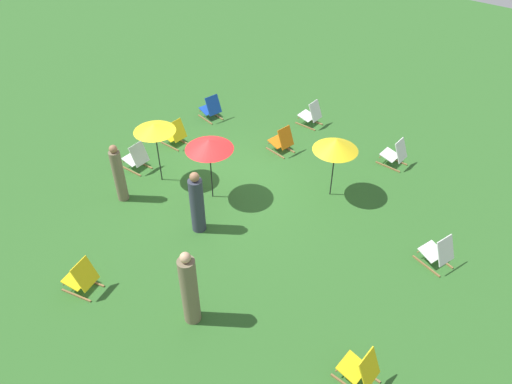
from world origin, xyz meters
TOP-DOWN VIEW (x-y plane):
  - ground_plane at (0.00, 0.00)m, footprint 40.00×40.00m
  - deckchair_0 at (-2.58, -2.75)m, footprint 0.61×0.84m
  - deckchair_1 at (-0.99, 5.57)m, footprint 0.67×0.86m
  - deckchair_2 at (4.39, 0.05)m, footprint 0.65×0.86m
  - deckchair_3 at (-2.47, 0.19)m, footprint 0.58×0.82m
  - deckchair_4 at (-0.77, -2.53)m, footprint 0.48×0.76m
  - deckchair_5 at (-4.28, -0.00)m, footprint 0.48×0.76m
  - deckchair_6 at (-3.93, 3.08)m, footprint 0.49×0.77m
  - deckchair_7 at (2.59, 5.64)m, footprint 0.50×0.77m
  - deckchair_8 at (0.78, -2.46)m, footprint 0.51×0.78m
  - umbrella_0 at (0.71, -1.55)m, footprint 1.08×1.08m
  - umbrella_1 at (-1.65, 2.39)m, footprint 1.14×1.14m
  - umbrella_2 at (0.37, 0.04)m, footprint 1.20×1.20m
  - person_0 at (1.89, -1.73)m, footprint 0.40×0.40m
  - person_1 at (1.49, 0.62)m, footprint 0.43×0.43m
  - person_2 at (3.47, 2.37)m, footprint 0.46×0.46m

SIDE VIEW (x-z plane):
  - ground_plane at x=0.00m, z-range 0.00..0.00m
  - deckchair_0 at x=-2.58m, z-range -0.05..0.79m
  - deckchair_1 at x=-0.99m, z-range -0.05..0.79m
  - deckchair_2 at x=4.39m, z-range -0.05..0.79m
  - deckchair_3 at x=-2.47m, z-range -0.05..0.79m
  - deckchair_4 at x=-0.77m, z-range -0.05..0.79m
  - deckchair_5 at x=-4.28m, z-range -0.05..0.79m
  - deckchair_6 at x=-3.93m, z-range -0.05..0.79m
  - deckchair_7 at x=2.59m, z-range -0.05..0.79m
  - deckchair_8 at x=0.78m, z-range -0.05..0.79m
  - person_0 at x=1.89m, z-range -0.04..1.61m
  - person_1 at x=1.49m, z-range -0.05..1.63m
  - person_2 at x=3.47m, z-range -0.06..1.80m
  - umbrella_1 at x=-1.65m, z-range 0.70..2.42m
  - umbrella_2 at x=0.37m, z-range 0.75..2.51m
  - umbrella_0 at x=0.71m, z-range 0.77..2.54m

